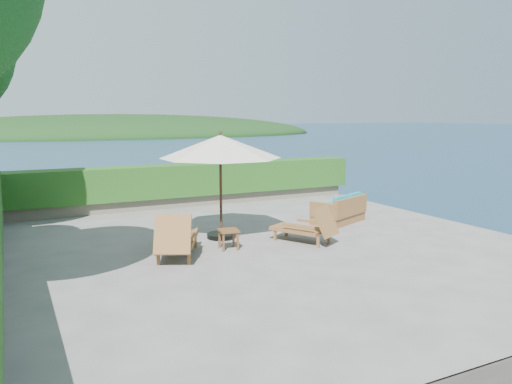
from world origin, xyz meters
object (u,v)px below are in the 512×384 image
lounge_right (307,227)px  side_table (229,233)px  wicker_loveseat (340,212)px  patio_umbrella (220,148)px  lounge_left (177,238)px

lounge_right → side_table: 1.87m
side_table → wicker_loveseat: 3.99m
lounge_right → patio_umbrella: bearing=112.3°
lounge_right → wicker_loveseat: bearing=7.2°
lounge_left → wicker_loveseat: bearing=39.3°
wicker_loveseat → side_table: bearing=173.1°
lounge_left → lounge_right: bearing=22.3°
lounge_left → wicker_loveseat: size_ratio=1.03×
patio_umbrella → lounge_right: bearing=-39.1°
patio_umbrella → side_table: size_ratio=7.99×
side_table → wicker_loveseat: bearing=16.6°
side_table → lounge_right: bearing=-8.6°
side_table → wicker_loveseat: size_ratio=0.26×
patio_umbrella → lounge_right: patio_umbrella is taller
lounge_left → wicker_loveseat: 5.20m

